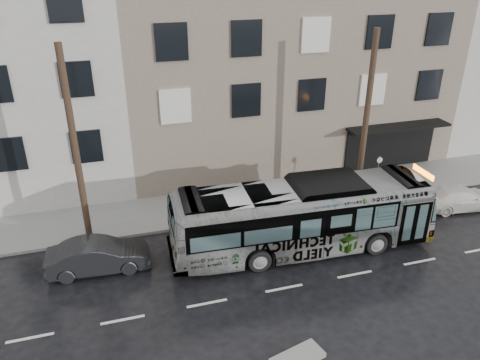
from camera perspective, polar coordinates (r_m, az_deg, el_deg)
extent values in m
plane|color=black|center=(21.39, 2.92, -9.01)|extent=(120.00, 120.00, 0.00)
cube|color=gray|center=(25.33, -0.72, -2.81)|extent=(90.00, 3.60, 0.15)
cube|color=gray|center=(31.93, 4.16, 13.60)|extent=(20.00, 12.00, 11.00)
cylinder|color=#432F21|center=(24.62, 15.10, 7.03)|extent=(0.30, 0.30, 9.00)
cylinder|color=#432F21|center=(21.25, -19.42, 3.46)|extent=(0.30, 0.30, 9.00)
cylinder|color=slate|center=(26.38, 16.34, 0.39)|extent=(0.06, 0.06, 2.40)
imported|color=#B2B2B2|center=(21.09, 7.57, -4.44)|extent=(12.03, 3.38, 3.32)
imported|color=white|center=(27.34, 25.26, -1.95)|extent=(4.39, 2.19, 1.22)
imported|color=black|center=(20.90, -16.88, -8.86)|extent=(4.34, 1.71, 1.41)
cube|color=gray|center=(16.75, 7.03, -20.73)|extent=(1.94, 1.23, 0.18)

